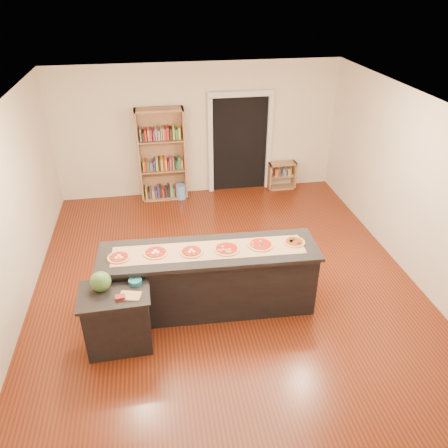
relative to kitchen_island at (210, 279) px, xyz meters
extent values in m
cube|color=#F1E5CB|center=(0.32, 0.48, 0.89)|extent=(6.00, 7.00, 2.80)
cube|color=#642611|center=(0.32, 0.48, -0.50)|extent=(6.00, 7.00, 0.01)
cube|color=white|center=(0.32, 0.48, 2.29)|extent=(6.00, 7.00, 0.01)
cube|color=black|center=(1.22, 3.97, 0.54)|extent=(1.20, 0.02, 2.10)
cube|color=silver|center=(0.57, 3.92, 0.54)|extent=(0.10, 0.08, 2.10)
cube|color=silver|center=(1.87, 3.92, 0.54)|extent=(0.10, 0.08, 2.10)
cube|color=silver|center=(1.22, 3.92, 1.64)|extent=(1.40, 0.08, 0.12)
cube|color=black|center=(0.00, 0.00, -0.03)|extent=(2.96, 0.74, 0.95)
cube|color=black|center=(0.00, 0.00, 0.47)|extent=(3.04, 0.82, 0.05)
cube|color=black|center=(-1.27, -0.54, -0.09)|extent=(0.81, 0.57, 0.83)
cube|color=black|center=(-1.27, -0.54, 0.35)|extent=(0.88, 0.64, 0.04)
cube|color=#A97952|center=(-0.48, 3.76, 0.48)|extent=(0.98, 0.35, 1.97)
cube|color=#A97952|center=(2.18, 3.80, -0.19)|extent=(0.62, 0.27, 0.62)
cylinder|color=#699EEB|center=(-0.13, 3.65, -0.35)|extent=(0.22, 0.22, 0.32)
cube|color=tan|center=(0.00, 0.00, 0.50)|extent=(2.66, 0.58, 0.00)
sphere|color=#144214|center=(-1.42, -0.46, 0.50)|extent=(0.26, 0.26, 0.26)
cube|color=tan|center=(-1.07, -0.66, 0.38)|extent=(0.30, 0.23, 0.02)
cube|color=maroon|center=(-1.19, -0.69, 0.39)|extent=(0.13, 0.10, 0.04)
cylinder|color=#195966|center=(-1.01, -0.41, 0.40)|extent=(0.17, 0.17, 0.06)
cylinder|color=tan|center=(-1.22, 0.01, 0.51)|extent=(0.31, 0.31, 0.02)
cylinder|color=#A5190C|center=(-1.22, 0.01, 0.52)|extent=(0.26, 0.26, 0.00)
cylinder|color=tan|center=(-0.73, 0.05, 0.51)|extent=(0.35, 0.35, 0.02)
cylinder|color=#A5190C|center=(-0.73, 0.05, 0.52)|extent=(0.29, 0.29, 0.00)
cylinder|color=tan|center=(-0.24, -0.01, 0.51)|extent=(0.31, 0.31, 0.02)
cylinder|color=#A5190C|center=(-0.24, -0.01, 0.52)|extent=(0.25, 0.25, 0.00)
cylinder|color=tan|center=(0.24, -0.03, 0.51)|extent=(0.35, 0.35, 0.02)
cylinder|color=#A5190C|center=(0.24, -0.03, 0.52)|extent=(0.29, 0.29, 0.00)
cylinder|color=tan|center=(0.73, 0.00, 0.51)|extent=(0.35, 0.35, 0.02)
cylinder|color=#A5190C|center=(0.73, 0.00, 0.52)|extent=(0.29, 0.29, 0.00)
cylinder|color=tan|center=(1.22, -0.01, 0.51)|extent=(0.32, 0.32, 0.02)
cylinder|color=#A5190C|center=(1.22, -0.01, 0.52)|extent=(0.26, 0.26, 0.00)
camera|label=1|loc=(-0.63, -4.98, 3.83)|focal=35.00mm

